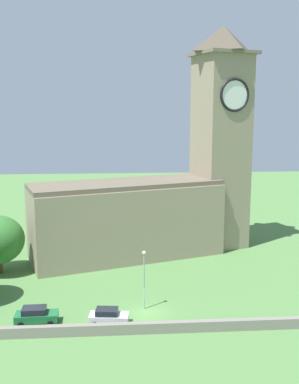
% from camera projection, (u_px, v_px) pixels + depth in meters
% --- Properties ---
extents(ground_plane, '(200.00, 200.00, 0.00)m').
position_uv_depth(ground_plane, '(140.00, 268.00, 66.99)').
color(ground_plane, '#517F42').
extents(church, '(36.55, 19.77, 35.80)m').
position_uv_depth(church, '(163.00, 187.00, 73.07)').
color(church, gray).
rests_on(church, ground).
extents(quay_barrier, '(45.04, 0.70, 1.15)m').
position_uv_depth(quay_barrier, '(150.00, 328.00, 47.68)').
color(quay_barrier, gray).
rests_on(quay_barrier, ground).
extents(car_green, '(4.61, 2.39, 1.82)m').
position_uv_depth(car_green, '(36.00, 315.00, 49.77)').
color(car_green, '#1E6B38').
rests_on(car_green, ground).
extents(car_white, '(4.39, 2.55, 1.74)m').
position_uv_depth(car_white, '(108.00, 316.00, 49.59)').
color(car_white, silver).
rests_on(car_white, ground).
extents(streetlamp_west_mid, '(0.44, 0.44, 7.02)m').
position_uv_depth(streetlamp_west_mid, '(144.00, 270.00, 52.67)').
color(streetlamp_west_mid, '#9EA0A5').
rests_on(streetlamp_west_mid, ground).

